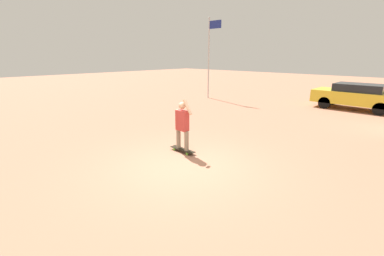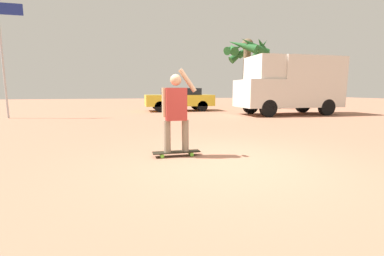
{
  "view_description": "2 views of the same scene",
  "coord_description": "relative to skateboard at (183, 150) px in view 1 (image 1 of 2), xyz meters",
  "views": [
    {
      "loc": [
        4.82,
        -4.68,
        3.03
      ],
      "look_at": [
        -0.96,
        1.32,
        0.67
      ],
      "focal_mm": 24.0,
      "sensor_mm": 36.0,
      "label": 1
    },
    {
      "loc": [
        -1.7,
        -4.28,
        1.32
      ],
      "look_at": [
        -0.47,
        0.87,
        0.55
      ],
      "focal_mm": 24.0,
      "sensor_mm": 36.0,
      "label": 2
    }
  ],
  "objects": [
    {
      "name": "ground_plane",
      "position": [
        0.83,
        -0.74,
        -0.08
      ],
      "size": [
        80.0,
        80.0,
        0.0
      ],
      "primitive_type": "plane",
      "color": "#A36B51"
    },
    {
      "name": "parked_car_yellow",
      "position": [
        2.27,
        11.7,
        0.72
      ],
      "size": [
        4.39,
        1.92,
        1.48
      ],
      "color": "black",
      "rests_on": "ground_plane"
    },
    {
      "name": "person_skateboarder",
      "position": [
        -0.0,
        0.0,
        0.89
      ],
      "size": [
        0.7,
        0.22,
        1.66
      ],
      "color": "gray",
      "rests_on": "skateboard"
    },
    {
      "name": "skateboard",
      "position": [
        0.0,
        0.0,
        0.0
      ],
      "size": [
        0.96,
        0.23,
        0.1
      ],
      "color": "black",
      "rests_on": "ground_plane"
    },
    {
      "name": "flagpole",
      "position": [
        -6.53,
        9.05,
        3.16
      ],
      "size": [
        1.1,
        0.12,
        5.56
      ],
      "color": "#B7B7BC",
      "rests_on": "ground_plane"
    }
  ]
}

